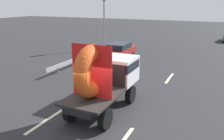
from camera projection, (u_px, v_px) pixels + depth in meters
name	position (u px, v px, depth m)	size (l,w,h in m)	color
ground_plane	(92.00, 119.00, 10.70)	(120.00, 120.00, 0.00)	#28282B
flatbed_truck	(106.00, 75.00, 11.37)	(2.02, 4.75, 3.43)	black
distant_sedan	(119.00, 50.00, 22.16)	(1.83, 4.27, 1.39)	black
traffic_light	(104.00, 13.00, 25.23)	(0.42, 0.36, 6.14)	gray
guardrail	(85.00, 56.00, 20.59)	(0.10, 10.16, 0.71)	gray
lane_dash_left_near	(45.00, 121.00, 10.50)	(2.49, 0.16, 0.01)	beige
lane_dash_left_far	(116.00, 74.00, 17.22)	(2.82, 0.16, 0.01)	beige
lane_dash_right_far	(169.00, 78.00, 16.38)	(2.40, 0.16, 0.01)	beige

